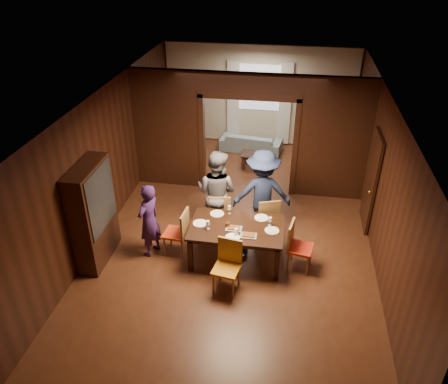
% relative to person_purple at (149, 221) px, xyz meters
% --- Properties ---
extents(floor, '(9.00, 9.00, 0.00)m').
position_rel_person_purple_xyz_m(floor, '(1.57, 1.21, -0.76)').
color(floor, '#4B2515').
rests_on(floor, ground).
extents(ceiling, '(5.50, 9.00, 0.02)m').
position_rel_person_purple_xyz_m(ceiling, '(1.57, 1.21, 2.14)').
color(ceiling, silver).
rests_on(ceiling, room_walls).
extents(room_walls, '(5.52, 9.01, 2.90)m').
position_rel_person_purple_xyz_m(room_walls, '(1.57, 3.09, 0.74)').
color(room_walls, black).
rests_on(room_walls, floor).
extents(person_purple, '(0.54, 0.65, 1.53)m').
position_rel_person_purple_xyz_m(person_purple, '(0.00, 0.00, 0.00)').
color(person_purple, '#371C53').
rests_on(person_purple, floor).
extents(person_grey, '(1.07, 0.94, 1.84)m').
position_rel_person_purple_xyz_m(person_grey, '(1.14, 0.99, 0.16)').
color(person_grey, '#5D5C64').
rests_on(person_grey, floor).
extents(person_navy, '(1.31, 0.90, 1.87)m').
position_rel_person_purple_xyz_m(person_navy, '(2.06, 1.10, 0.17)').
color(person_navy, '#1C2747').
rests_on(person_navy, floor).
extents(sofa, '(1.84, 0.91, 0.51)m').
position_rel_person_purple_xyz_m(sofa, '(1.43, 5.06, -0.51)').
color(sofa, '#809CA8').
rests_on(sofa, floor).
extents(serving_bowl, '(0.28, 0.28, 0.07)m').
position_rel_person_purple_xyz_m(serving_bowl, '(1.75, 0.21, 0.03)').
color(serving_bowl, black).
rests_on(serving_bowl, dining_table).
extents(dining_table, '(1.76, 1.09, 0.76)m').
position_rel_person_purple_xyz_m(dining_table, '(1.68, 0.07, -0.38)').
color(dining_table, black).
rests_on(dining_table, floor).
extents(coffee_table, '(0.80, 0.50, 0.40)m').
position_rel_person_purple_xyz_m(coffee_table, '(1.68, 4.03, -0.56)').
color(coffee_table, black).
rests_on(coffee_table, floor).
extents(chair_left, '(0.48, 0.48, 0.97)m').
position_rel_person_purple_xyz_m(chair_left, '(0.48, 0.10, -0.28)').
color(chair_left, red).
rests_on(chair_left, floor).
extents(chair_right, '(0.51, 0.51, 0.97)m').
position_rel_person_purple_xyz_m(chair_right, '(2.89, 0.01, -0.28)').
color(chair_right, red).
rests_on(chair_right, floor).
extents(chair_far_l, '(0.49, 0.49, 0.97)m').
position_rel_person_purple_xyz_m(chair_far_l, '(1.22, 0.93, -0.28)').
color(chair_far_l, orange).
rests_on(chair_far_l, floor).
extents(chair_far_r, '(0.56, 0.56, 0.97)m').
position_rel_person_purple_xyz_m(chair_far_r, '(2.18, 0.91, -0.28)').
color(chair_far_r, '#C86D12').
rests_on(chair_far_r, floor).
extents(chair_near, '(0.51, 0.51, 0.97)m').
position_rel_person_purple_xyz_m(chair_near, '(1.62, -0.79, -0.28)').
color(chair_near, orange).
rests_on(chair_near, floor).
extents(hutch, '(0.40, 1.20, 2.00)m').
position_rel_person_purple_xyz_m(hutch, '(-0.96, -0.29, 0.24)').
color(hutch, black).
rests_on(hutch, floor).
extents(door_right, '(0.06, 0.90, 2.10)m').
position_rel_person_purple_xyz_m(door_right, '(4.27, 1.71, 0.29)').
color(door_right, black).
rests_on(door_right, floor).
extents(window_far, '(1.20, 0.03, 1.30)m').
position_rel_person_purple_xyz_m(window_far, '(1.57, 5.65, 0.94)').
color(window_far, silver).
rests_on(window_far, back_wall).
extents(curtain_left, '(0.35, 0.06, 2.40)m').
position_rel_person_purple_xyz_m(curtain_left, '(0.82, 5.61, 0.49)').
color(curtain_left, white).
rests_on(curtain_left, back_wall).
extents(curtain_right, '(0.35, 0.06, 2.40)m').
position_rel_person_purple_xyz_m(curtain_right, '(2.32, 5.61, 0.49)').
color(curtain_right, white).
rests_on(curtain_right, back_wall).
extents(plate_left, '(0.27, 0.27, 0.01)m').
position_rel_person_purple_xyz_m(plate_left, '(0.98, 0.06, 0.00)').
color(plate_left, white).
rests_on(plate_left, dining_table).
extents(plate_far_l, '(0.27, 0.27, 0.01)m').
position_rel_person_purple_xyz_m(plate_far_l, '(1.24, 0.44, 0.00)').
color(plate_far_l, silver).
rests_on(plate_far_l, dining_table).
extents(plate_far_r, '(0.27, 0.27, 0.01)m').
position_rel_person_purple_xyz_m(plate_far_r, '(2.11, 0.43, 0.00)').
color(plate_far_r, white).
rests_on(plate_far_r, dining_table).
extents(plate_right, '(0.27, 0.27, 0.01)m').
position_rel_person_purple_xyz_m(plate_right, '(2.34, 0.05, 0.00)').
color(plate_right, silver).
rests_on(plate_right, dining_table).
extents(plate_near, '(0.27, 0.27, 0.01)m').
position_rel_person_purple_xyz_m(plate_near, '(1.65, -0.28, 0.00)').
color(plate_near, white).
rests_on(plate_near, dining_table).
extents(platter_a, '(0.30, 0.20, 0.04)m').
position_rel_person_purple_xyz_m(platter_a, '(1.64, -0.01, 0.02)').
color(platter_a, gray).
rests_on(platter_a, dining_table).
extents(platter_b, '(0.30, 0.20, 0.04)m').
position_rel_person_purple_xyz_m(platter_b, '(1.93, -0.18, 0.02)').
color(platter_b, slate).
rests_on(platter_b, dining_table).
extents(wineglass_left, '(0.08, 0.08, 0.18)m').
position_rel_person_purple_xyz_m(wineglass_left, '(1.16, -0.09, 0.09)').
color(wineglass_left, silver).
rests_on(wineglass_left, dining_table).
extents(wineglass_far, '(0.08, 0.08, 0.18)m').
position_rel_person_purple_xyz_m(wineglass_far, '(1.48, 0.49, 0.09)').
color(wineglass_far, white).
rests_on(wineglass_far, dining_table).
extents(wineglass_right, '(0.08, 0.08, 0.18)m').
position_rel_person_purple_xyz_m(wineglass_right, '(2.29, 0.21, 0.09)').
color(wineglass_right, silver).
rests_on(wineglass_right, dining_table).
extents(tumbler, '(0.07, 0.07, 0.14)m').
position_rel_person_purple_xyz_m(tumbler, '(1.71, -0.19, 0.07)').
color(tumbler, white).
rests_on(tumbler, dining_table).
extents(condiment_jar, '(0.08, 0.08, 0.11)m').
position_rel_person_purple_xyz_m(condiment_jar, '(1.51, 0.04, 0.05)').
color(condiment_jar, '#532C13').
rests_on(condiment_jar, dining_table).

